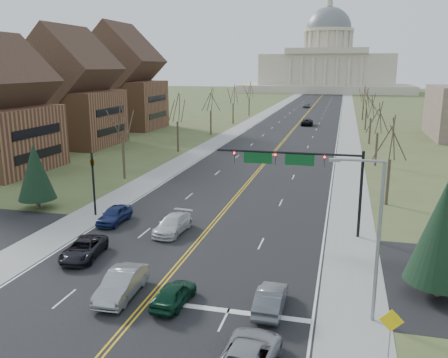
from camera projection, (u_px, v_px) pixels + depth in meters
The scene contains 37 objects.
ground at pixel (154, 293), 29.43m from camera, with size 600.00×600.00×0.00m, color #4A552A.
road at pixel (304, 116), 133.15m from camera, with size 20.00×380.00×0.01m, color black.
cross_road at pixel (185, 257), 35.09m from camera, with size 120.00×14.00×0.01m, color black.
sidewalk_left at pixel (262, 115), 136.01m from camera, with size 4.00×380.00×0.03m, color gray.
sidewalk_right at pixel (348, 117), 130.29m from camera, with size 4.00×380.00×0.03m, color gray.
center_line at pixel (304, 116), 133.15m from camera, with size 0.42×380.00×0.01m, color gold.
edge_line_left at pixel (270, 115), 135.49m from camera, with size 0.15×380.00×0.01m, color silver.
edge_line_right at pixel (340, 117), 130.81m from camera, with size 0.15×380.00×0.01m, color silver.
stop_bar at pixel (228, 311), 27.29m from camera, with size 9.50×0.50×0.01m, color silver.
capitol at pixel (327, 65), 261.79m from camera, with size 90.00×60.00×50.00m.
signal_mast at pixel (299, 166), 39.04m from camera, with size 12.12×0.44×7.20m.
signal_left at pixel (93, 177), 44.04m from camera, with size 0.32×0.36×6.00m.
street_light at pixel (374, 231), 25.18m from camera, with size 2.90×0.25×9.07m.
warn_sign at pixel (391, 326), 21.95m from camera, with size 1.13×0.07×2.87m.
tree_r_0 at pixel (391, 141), 46.84m from camera, with size 3.74×3.74×8.50m.
tree_l_0 at pixel (122, 123), 57.92m from camera, with size 3.96×3.96×9.00m.
tree_r_1 at pixel (379, 119), 65.70m from camera, with size 3.74×3.74×8.50m.
tree_l_1 at pixel (177, 109), 76.78m from camera, with size 3.96×3.96×9.00m.
tree_r_2 at pixel (372, 108), 84.56m from camera, with size 3.74×3.74×8.50m.
tree_l_2 at pixel (211, 101), 95.64m from camera, with size 3.96×3.96×9.00m.
tree_r_3 at pixel (367, 100), 103.42m from camera, with size 3.74×3.74×8.50m.
tree_l_3 at pixel (233, 95), 114.50m from camera, with size 3.96×3.96×9.00m.
tree_r_4 at pixel (364, 95), 122.28m from camera, with size 3.74×3.74×8.50m.
tree_l_4 at pixel (249, 91), 133.36m from camera, with size 3.96×3.96×9.00m.
conifer_r at pixel (444, 230), 28.16m from camera, with size 4.20×4.20×7.50m.
conifer_l at pixel (35, 172), 46.06m from camera, with size 3.64×3.64×6.50m.
bldg_left_mid at pixel (71, 97), 83.19m from camera, with size 15.10×14.28×20.75m.
bldg_left_far at pixel (121, 85), 106.06m from camera, with size 17.10×14.28×23.25m.
car_nb_inner_lead at pixel (174, 294), 27.90m from camera, with size 1.60×3.98×1.36m, color #0B321E.
car_nb_outer_lead at pixel (271, 299), 27.21m from camera, with size 1.51×4.33×1.43m, color #52555A.
car_nb_outer_second at pixel (248, 355), 21.85m from camera, with size 2.44×5.30×1.47m, color #95969C.
car_sb_inner_lead at pixel (122, 284), 28.85m from camera, with size 1.73×4.96×1.63m, color gray.
car_sb_outer_lead at pixel (84, 249), 34.76m from camera, with size 2.28×4.94×1.37m, color black.
car_sb_inner_second at pixel (173, 224), 39.99m from camera, with size 2.04×5.03×1.46m, color silver.
car_sb_outer_second at pixel (114, 215), 42.50m from camera, with size 1.81×4.50×1.53m, color navy.
car_far_nb at pixel (307, 122), 112.89m from camera, with size 2.71×5.87×1.63m, color black.
car_far_sb at pixel (307, 105), 160.45m from camera, with size 1.92×4.76×1.62m, color #565A5F.
Camera 1 is at (10.84, -25.08, 13.75)m, focal length 38.00 mm.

